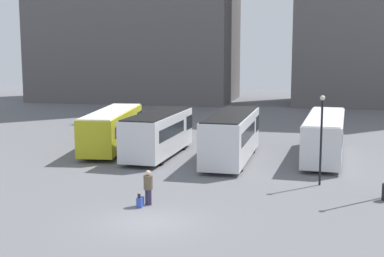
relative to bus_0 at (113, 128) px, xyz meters
name	(u,v)px	position (x,y,z in m)	size (l,w,h in m)	color
ground_plane	(149,222)	(7.83, -16.14, -1.61)	(160.00, 160.00, 0.00)	slate
bus_0	(113,128)	(0.00, 0.00, 0.00)	(3.83, 10.91, 2.94)	gold
bus_1	(159,133)	(4.17, -1.87, 0.06)	(2.92, 9.14, 3.08)	silver
bus_2	(232,135)	(9.46, -2.29, 0.15)	(2.75, 9.98, 3.24)	silver
bus_3	(325,135)	(15.66, 0.11, 0.02)	(3.22, 11.52, 2.98)	silver
traveler	(148,184)	(7.02, -13.63, -0.58)	(0.47, 0.47, 1.73)	#382D4C
suitcase	(140,202)	(6.75, -14.07, -1.36)	(0.28, 0.41, 0.70)	#334CB2
lamp_post_0	(321,132)	(15.24, -7.87, 1.40)	(0.28, 0.28, 5.03)	black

